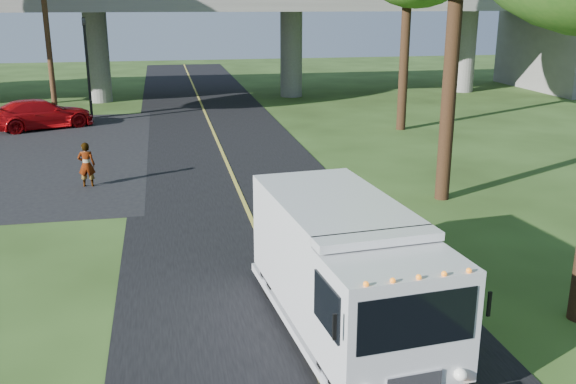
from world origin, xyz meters
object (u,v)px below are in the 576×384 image
object	(u,v)px
pedestrian	(87,165)
traffic_signal	(87,57)
utility_pole	(47,31)
step_van	(345,267)
red_sedan	(41,114)

from	to	relation	value
pedestrian	traffic_signal	bearing A→B (deg)	-80.58
utility_pole	step_van	distance (m)	24.33
traffic_signal	utility_pole	distance (m)	2.86
red_sedan	pedestrian	distance (m)	11.51
red_sedan	traffic_signal	bearing A→B (deg)	-65.29
step_van	pedestrian	bearing A→B (deg)	111.54
red_sedan	pedestrian	xyz separation A→B (m)	(3.23, -11.04, 0.05)
traffic_signal	red_sedan	xyz separation A→B (m)	(-2.13, -2.41, -2.49)
traffic_signal	pedestrian	world-z (taller)	traffic_signal
pedestrian	utility_pole	bearing A→B (deg)	-72.47
traffic_signal	step_van	bearing A→B (deg)	-74.60
step_van	red_sedan	distance (m)	23.96
traffic_signal	step_van	distance (m)	25.63
red_sedan	utility_pole	bearing A→B (deg)	-80.84
step_van	pedestrian	size ratio (longest dim) A/B	3.97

